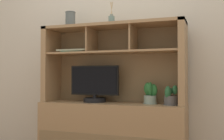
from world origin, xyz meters
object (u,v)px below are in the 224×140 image
(potted_orchid, at_px, (150,94))
(potted_fern, at_px, (171,97))
(magazine_stack_left, at_px, (74,51))
(diffuser_bottle, at_px, (112,20))
(media_console, at_px, (112,119))
(tv_monitor, at_px, (94,86))
(ceramic_vase, at_px, (71,19))

(potted_orchid, height_order, potted_fern, potted_orchid)
(magazine_stack_left, bearing_deg, potted_fern, -3.28)
(diffuser_bottle, bearing_deg, potted_fern, -2.09)
(potted_orchid, bearing_deg, media_console, -179.05)
(media_console, xyz_separation_m, diffuser_bottle, (-0.00, -0.02, 1.02))
(tv_monitor, distance_m, potted_orchid, 0.59)
(media_console, xyz_separation_m, magazine_stack_left, (-0.46, 0.02, 0.71))
(tv_monitor, distance_m, ceramic_vase, 0.79)
(potted_orchid, distance_m, ceramic_vase, 1.19)
(media_console, bearing_deg, diffuser_bottle, -90.00)
(media_console, height_order, diffuser_bottle, diffuser_bottle)
(media_console, relative_size, magazine_stack_left, 4.28)
(media_console, distance_m, diffuser_bottle, 1.02)
(potted_orchid, relative_size, potted_fern, 1.15)
(tv_monitor, distance_m, potted_fern, 0.80)
(potted_orchid, xyz_separation_m, diffuser_bottle, (-0.40, -0.03, 0.75))
(media_console, height_order, potted_fern, media_console)
(tv_monitor, bearing_deg, potted_orchid, 1.70)
(media_console, xyz_separation_m, potted_orchid, (0.40, 0.01, 0.27))
(media_console, bearing_deg, potted_orchid, 0.95)
(tv_monitor, bearing_deg, potted_fern, -2.15)
(magazine_stack_left, distance_m, ceramic_vase, 0.35)
(potted_orchid, relative_size, diffuser_bottle, 0.93)
(tv_monitor, relative_size, magazine_stack_left, 1.54)
(ceramic_vase, bearing_deg, tv_monitor, -1.60)
(potted_orchid, xyz_separation_m, magazine_stack_left, (-0.85, 0.01, 0.45))
(potted_fern, distance_m, diffuser_bottle, 0.99)
(media_console, bearing_deg, ceramic_vase, -179.66)
(potted_orchid, height_order, diffuser_bottle, diffuser_bottle)
(tv_monitor, height_order, magazine_stack_left, magazine_stack_left)
(potted_orchid, bearing_deg, potted_fern, -12.90)
(potted_fern, distance_m, ceramic_vase, 1.37)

